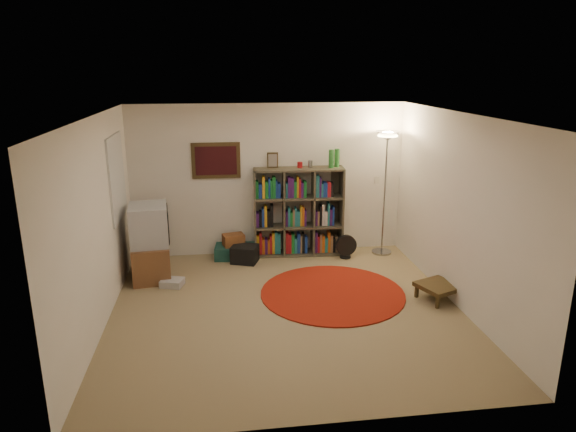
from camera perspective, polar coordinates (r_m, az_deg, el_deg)
The scene contains 12 objects.
room at distance 6.37m, azimuth -0.71°, elevation -0.03°, with size 4.54×4.54×2.54m.
bookshelf at distance 8.54m, azimuth 1.01°, elevation 0.37°, with size 1.49×0.50×1.77m.
floor_lamp at distance 8.49m, azimuth 10.92°, elevation 6.88°, with size 0.49×0.49×2.06m.
floor_fan at distance 8.52m, azimuth 6.46°, elevation -3.40°, with size 0.35×0.19×0.40m.
tv_stand at distance 7.85m, azimuth -15.02°, elevation -2.94°, with size 0.62×0.82×1.12m.
dvd_box at distance 7.65m, azimuth -12.74°, elevation -7.23°, with size 0.36×0.33×0.10m.
suitcase at distance 8.57m, azimuth -5.88°, elevation -3.95°, with size 0.70×0.49×0.21m.
wicker_basket at distance 8.51m, azimuth -6.07°, elevation -2.66°, with size 0.38×0.31×0.19m.
duffel_bag at distance 8.34m, azimuth -4.83°, elevation -4.23°, with size 0.49×0.45×0.28m.
paper_towel at distance 8.78m, azimuth -2.90°, elevation -3.16°, with size 0.16×0.16×0.27m.
red_rug at distance 7.27m, azimuth 4.96°, elevation -8.51°, with size 2.01×2.01×0.02m.
side_table at distance 7.29m, azimuth 16.35°, elevation -7.55°, with size 0.63×0.63×0.22m.
Camera 1 is at (-0.80, -6.03, 3.03)m, focal length 32.00 mm.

